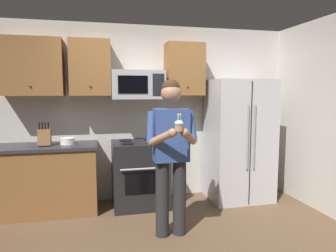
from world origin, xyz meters
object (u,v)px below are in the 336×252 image
object	(u,v)px
oven_range	(140,174)
person	(171,149)
knife_block	(44,137)
microwave	(138,85)
refrigerator	(239,140)
cupcake	(179,125)
bowl_large_white	(67,141)

from	to	relation	value
oven_range	person	bearing A→B (deg)	-77.83
knife_block	microwave	bearing A→B (deg)	6.80
oven_range	microwave	bearing A→B (deg)	89.98
oven_range	knife_block	world-z (taller)	knife_block
person	oven_range	bearing A→B (deg)	102.17
refrigerator	knife_block	distance (m)	2.75
knife_block	person	distance (m)	1.76
microwave	refrigerator	xyz separation A→B (m)	(1.50, -0.16, -0.82)
oven_range	cupcake	bearing A→B (deg)	-80.77
refrigerator	microwave	bearing A→B (deg)	173.97
microwave	cupcake	xyz separation A→B (m)	(0.22, -1.46, -0.43)
refrigerator	cupcake	bearing A→B (deg)	-134.69
cupcake	bowl_large_white	bearing A→B (deg)	131.09
refrigerator	knife_block	xyz separation A→B (m)	(-2.75, 0.01, 0.13)
refrigerator	cupcake	size ratio (longest dim) A/B	10.35
oven_range	refrigerator	distance (m)	1.56
knife_block	person	bearing A→B (deg)	-33.71
bowl_large_white	microwave	bearing A→B (deg)	5.63
microwave	person	distance (m)	1.36
bowl_large_white	cupcake	size ratio (longest dim) A/B	1.09
bowl_large_white	cupcake	xyz separation A→B (m)	(1.19, -1.36, 0.33)
refrigerator	person	size ratio (longest dim) A/B	1.02
refrigerator	oven_range	bearing A→B (deg)	178.50
oven_range	bowl_large_white	xyz separation A→B (m)	(-0.97, 0.02, 0.50)
person	knife_block	bearing A→B (deg)	146.29
microwave	knife_block	bearing A→B (deg)	-173.20
microwave	person	xyz separation A→B (m)	(0.22, -1.13, -0.72)
oven_range	person	distance (m)	1.16
microwave	refrigerator	size ratio (longest dim) A/B	0.41
person	cupcake	bearing A→B (deg)	-90.00
oven_range	person	xyz separation A→B (m)	(0.22, -1.01, 0.53)
microwave	cupcake	size ratio (longest dim) A/B	4.26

